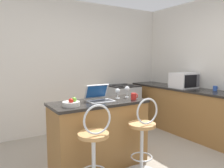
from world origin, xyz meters
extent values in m
cube|color=silver|center=(0.00, 2.28, 1.30)|extent=(12.00, 0.06, 2.60)
cube|color=olive|center=(-0.36, 0.65, 0.43)|extent=(1.27, 0.56, 0.85)
cube|color=black|center=(-0.36, 0.65, 0.87)|extent=(1.30, 0.59, 0.03)
cube|color=olive|center=(1.73, 0.87, 0.43)|extent=(0.58, 2.75, 0.85)
cube|color=black|center=(1.73, 0.87, 0.87)|extent=(0.61, 2.78, 0.03)
cylinder|color=silver|center=(-0.70, 0.14, 0.32)|extent=(0.04, 0.04, 0.62)
cylinder|color=#B7844C|center=(-0.70, 0.14, 0.64)|extent=(0.34, 0.34, 0.04)
torus|color=silver|center=(-0.70, 0.05, 0.83)|extent=(0.32, 0.02, 0.32)
cylinder|color=silver|center=(-0.02, 0.14, 0.32)|extent=(0.04, 0.04, 0.62)
torus|color=silver|center=(-0.02, 0.14, 0.22)|extent=(0.28, 0.28, 0.02)
cylinder|color=#B7844C|center=(-0.02, 0.14, 0.64)|extent=(0.34, 0.34, 0.04)
torus|color=silver|center=(-0.02, 0.05, 0.83)|extent=(0.32, 0.02, 0.32)
cube|color=#B7BABF|center=(-0.33, 0.62, 0.89)|extent=(0.34, 0.23, 0.01)
cube|color=black|center=(-0.33, 0.61, 0.90)|extent=(0.29, 0.13, 0.00)
cube|color=#B7BABF|center=(-0.33, 0.75, 1.01)|extent=(0.34, 0.10, 0.20)
cube|color=#19478C|center=(-0.33, 0.75, 1.01)|extent=(0.30, 0.08, 0.17)
cube|color=silver|center=(1.73, 0.98, 1.04)|extent=(0.47, 0.38, 0.30)
cube|color=black|center=(1.68, 0.78, 1.04)|extent=(0.33, 0.01, 0.24)
cube|color=#4C4C51|center=(1.90, 0.79, 1.04)|extent=(0.09, 0.01, 0.24)
cube|color=#9EA3A8|center=(0.93, 1.94, 0.43)|extent=(0.59, 0.58, 0.87)
cube|color=black|center=(0.93, 1.64, 0.40)|extent=(0.50, 0.01, 0.39)
cube|color=black|center=(0.93, 1.94, 0.88)|extent=(0.59, 0.58, 0.02)
cylinder|color=black|center=(0.80, 1.82, 0.89)|extent=(0.11, 0.11, 0.01)
cylinder|color=black|center=(1.06, 1.82, 0.89)|extent=(0.11, 0.11, 0.01)
cylinder|color=black|center=(0.80, 2.05, 0.89)|extent=(0.11, 0.11, 0.01)
cylinder|color=black|center=(1.06, 2.05, 0.89)|extent=(0.11, 0.11, 0.01)
cylinder|color=#2D51AD|center=(1.89, 0.42, 0.93)|extent=(0.07, 0.07, 0.09)
torus|color=#2D51AD|center=(1.94, 0.42, 0.94)|extent=(0.01, 0.06, 0.06)
cylinder|color=silver|center=(-0.01, 0.70, 0.89)|extent=(0.06, 0.06, 0.00)
cylinder|color=silver|center=(-0.01, 0.70, 0.93)|extent=(0.01, 0.01, 0.07)
sphere|color=silver|center=(-0.01, 0.70, 0.99)|extent=(0.08, 0.08, 0.08)
cylinder|color=red|center=(0.11, 0.49, 0.94)|extent=(0.07, 0.07, 0.09)
torus|color=red|center=(0.16, 0.49, 0.94)|extent=(0.01, 0.06, 0.06)
cylinder|color=silver|center=(-0.78, 0.56, 0.92)|extent=(0.21, 0.21, 0.05)
sphere|color=red|center=(-0.80, 0.52, 0.96)|extent=(0.06, 0.06, 0.06)
sphere|color=orange|center=(-0.74, 0.57, 0.96)|extent=(0.06, 0.06, 0.06)
sphere|color=#66B233|center=(-0.74, 0.56, 0.96)|extent=(0.07, 0.07, 0.07)
cylinder|color=white|center=(1.82, 1.44, 0.94)|extent=(0.08, 0.08, 0.10)
torus|color=white|center=(1.88, 1.44, 0.95)|extent=(0.01, 0.07, 0.07)
cylinder|color=silver|center=(0.16, 0.71, 0.89)|extent=(0.06, 0.06, 0.00)
cylinder|color=silver|center=(0.16, 0.71, 0.94)|extent=(0.01, 0.01, 0.09)
sphere|color=silver|center=(0.16, 0.71, 1.02)|extent=(0.08, 0.08, 0.08)
camera|label=1|loc=(-1.73, -1.90, 1.46)|focal=35.00mm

